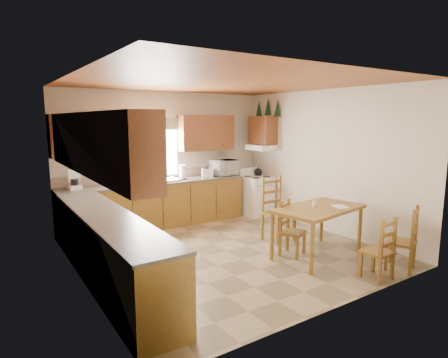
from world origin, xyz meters
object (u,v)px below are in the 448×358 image
chair_far_right (293,229)px  chair_far_left (279,209)px  chair_near_left (378,248)px  stove (257,196)px  dining_table (317,232)px  chair_near_right (402,238)px  microwave (224,168)px

chair_far_right → chair_far_left: bearing=41.4°
chair_near_left → chair_far_right: size_ratio=0.99×
chair_far_left → chair_far_right: bearing=-117.4°
stove → dining_table: size_ratio=0.58×
chair_far_left → chair_far_right: (-0.31, -0.68, -0.13)m
stove → chair_near_right: 3.59m
microwave → chair_near_right: (0.45, -3.94, -0.62)m
chair_near_left → microwave: bearing=-93.7°
chair_near_left → chair_far_left: size_ratio=0.76×
chair_far_right → dining_table: bearing=-61.8°
stove → chair_near_right: size_ratio=0.93×
stove → chair_near_left: 3.66m
dining_table → microwave: bearing=77.8°
stove → chair_far_right: size_ratio=0.99×
microwave → chair_near_right: 4.01m
stove → microwave: bearing=150.7°
stove → chair_far_right: chair_far_right is taller
stove → chair_near_left: bearing=-101.6°
dining_table → chair_far_left: chair_far_left is taller
dining_table → chair_near_right: chair_near_right is taller
microwave → chair_near_left: (-0.11, -3.94, -0.66)m
stove → chair_far_left: 1.81m
stove → chair_near_right: (-0.19, -3.58, 0.03)m
stove → chair_near_left: size_ratio=1.00×
dining_table → chair_near_left: chair_near_left is taller
dining_table → chair_near_left: 1.04m
chair_far_right → chair_near_left: bearing=-99.2°
chair_near_left → chair_near_right: size_ratio=0.92×
microwave → chair_near_left: size_ratio=0.64×
microwave → stove: bearing=-37.8°
chair_near_right → chair_far_left: (-0.60, 1.96, 0.10)m
dining_table → chair_far_left: size_ratio=1.31×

